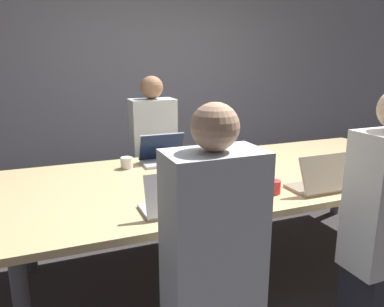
% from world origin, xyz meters
% --- Properties ---
extents(ground_plane, '(24.00, 24.00, 0.00)m').
position_xyz_m(ground_plane, '(0.00, 0.00, 0.00)').
color(ground_plane, '#383333').
extents(curtain_wall, '(12.00, 0.06, 2.80)m').
position_xyz_m(curtain_wall, '(0.00, 2.40, 1.40)').
color(curtain_wall, '#9999A3').
rests_on(curtain_wall, ground_plane).
extents(conference_table, '(3.24, 1.39, 0.75)m').
position_xyz_m(conference_table, '(0.00, 0.00, 0.69)').
color(conference_table, '#D6B77F').
rests_on(conference_table, ground_plane).
extents(laptop_near_midright, '(0.36, 0.24, 0.23)m').
position_xyz_m(laptop_near_midright, '(0.30, -0.53, 0.81)').
color(laptop_near_midright, gray).
rests_on(laptop_near_midright, conference_table).
extents(cup_near_midright, '(0.09, 0.09, 0.08)m').
position_xyz_m(cup_near_midright, '(0.00, -0.45, 0.79)').
color(cup_near_midright, red).
rests_on(cup_near_midright, conference_table).
extents(laptop_far_midleft, '(0.35, 0.24, 0.23)m').
position_xyz_m(laptop_far_midleft, '(-0.41, 0.46, 0.81)').
color(laptop_far_midleft, '#B7B7BC').
rests_on(laptop_far_midleft, conference_table).
extents(person_far_midleft, '(0.40, 0.24, 1.40)m').
position_xyz_m(person_far_midleft, '(-0.35, 0.97, 0.68)').
color(person_far_midleft, '#2D2D38').
rests_on(person_far_midleft, ground_plane).
extents(cup_far_midleft, '(0.09, 0.09, 0.08)m').
position_xyz_m(cup_far_midleft, '(-0.71, 0.41, 0.79)').
color(cup_far_midleft, white).
rests_on(cup_far_midleft, conference_table).
extents(laptop_near_left, '(0.31, 0.23, 0.23)m').
position_xyz_m(laptop_near_left, '(-0.67, -0.51, 0.81)').
color(laptop_near_left, '#B7B7BC').
rests_on(laptop_near_left, conference_table).
extents(person_near_left, '(0.40, 0.24, 1.39)m').
position_xyz_m(person_near_left, '(-0.66, -0.99, 0.67)').
color(person_near_left, '#2D2D38').
rests_on(person_near_left, ground_plane).
extents(stapler, '(0.10, 0.16, 0.05)m').
position_xyz_m(stapler, '(-0.31, -0.06, 0.77)').
color(stapler, black).
rests_on(stapler, conference_table).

